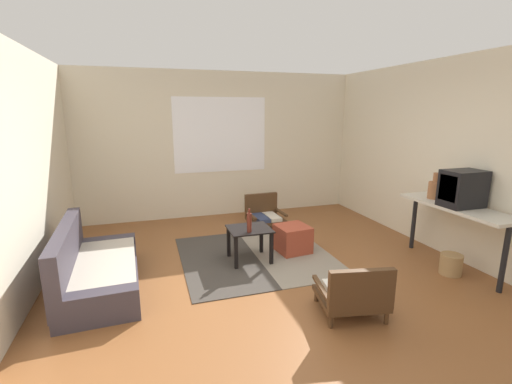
% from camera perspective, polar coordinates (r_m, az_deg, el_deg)
% --- Properties ---
extents(ground_plane, '(7.80, 7.80, 0.00)m').
position_cam_1_polar(ground_plane, '(4.32, 3.19, -14.40)').
color(ground_plane, brown).
extents(far_wall_with_window, '(5.60, 0.13, 2.70)m').
position_cam_1_polar(far_wall_with_window, '(6.82, -5.83, 7.55)').
color(far_wall_with_window, beige).
rests_on(far_wall_with_window, ground).
extents(side_wall_right, '(0.12, 6.60, 2.70)m').
position_cam_1_polar(side_wall_right, '(5.64, 28.51, 4.92)').
color(side_wall_right, beige).
rests_on(side_wall_right, ground).
extents(side_wall_left, '(0.12, 6.60, 2.70)m').
position_cam_1_polar(side_wall_left, '(4.14, -35.33, 1.75)').
color(side_wall_left, beige).
rests_on(side_wall_left, ground).
extents(area_rug, '(2.03, 2.02, 0.01)m').
position_cam_1_polar(area_rug, '(5.02, -0.04, -10.25)').
color(area_rug, '#38332D').
rests_on(area_rug, ground).
extents(couch, '(0.86, 1.76, 0.75)m').
position_cam_1_polar(couch, '(4.50, -24.61, -11.33)').
color(couch, '#38333D').
rests_on(couch, ground).
extents(coffee_table, '(0.56, 0.50, 0.46)m').
position_cam_1_polar(coffee_table, '(4.77, -1.07, -7.02)').
color(coffee_table, black).
rests_on(coffee_table, ground).
extents(armchair_by_window, '(0.62, 0.55, 0.57)m').
position_cam_1_polar(armchair_by_window, '(6.15, 1.32, -3.47)').
color(armchair_by_window, '#472D19').
rests_on(armchair_by_window, ground).
extents(armchair_striped_foreground, '(0.73, 0.68, 0.57)m').
position_cam_1_polar(armchair_striped_foreground, '(3.71, 15.46, -15.50)').
color(armchair_striped_foreground, '#472D19').
rests_on(armchair_striped_foreground, ground).
extents(ottoman_orange, '(0.48, 0.48, 0.39)m').
position_cam_1_polar(ottoman_orange, '(5.14, 5.90, -7.52)').
color(ottoman_orange, '#993D28').
rests_on(ottoman_orange, ground).
extents(console_shelf, '(0.48, 1.51, 0.83)m').
position_cam_1_polar(console_shelf, '(5.12, 29.53, -2.83)').
color(console_shelf, beige).
rests_on(console_shelf, ground).
extents(crt_television, '(0.48, 0.33, 0.45)m').
position_cam_1_polar(crt_television, '(5.01, 30.34, 0.48)').
color(crt_television, black).
rests_on(crt_television, console_shelf).
extents(clay_vase, '(0.18, 0.18, 0.35)m').
position_cam_1_polar(clay_vase, '(5.32, 26.94, 0.45)').
color(clay_vase, '#935B38').
rests_on(clay_vase, console_shelf).
extents(glass_bottle, '(0.06, 0.06, 0.31)m').
position_cam_1_polar(glass_bottle, '(4.55, -1.10, -4.88)').
color(glass_bottle, '#5B2319').
rests_on(glass_bottle, coffee_table).
extents(wicker_basket, '(0.26, 0.26, 0.26)m').
position_cam_1_polar(wicker_basket, '(5.08, 28.91, -10.16)').
color(wicker_basket, '#9E7A4C').
rests_on(wicker_basket, ground).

